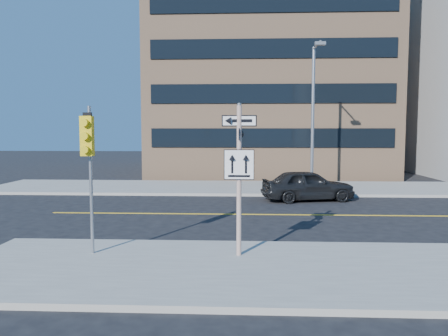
{
  "coord_description": "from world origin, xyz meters",
  "views": [
    {
      "loc": [
        0.13,
        -14.02,
        3.49
      ],
      "look_at": [
        -0.7,
        4.0,
        1.94
      ],
      "focal_mm": 35.0,
      "sensor_mm": 36.0,
      "label": 1
    }
  ],
  "objects_px": {
    "traffic_signal": "(88,148)",
    "streetlight_a": "(314,108)",
    "parked_car_a": "(308,185)",
    "sign_pole": "(239,171)"
  },
  "relations": [
    {
      "from": "traffic_signal",
      "to": "sign_pole",
      "type": "bearing_deg",
      "value": 2.11
    },
    {
      "from": "traffic_signal",
      "to": "streetlight_a",
      "type": "distance_m",
      "value": 15.72
    },
    {
      "from": "streetlight_a",
      "to": "sign_pole",
      "type": "bearing_deg",
      "value": -106.77
    },
    {
      "from": "traffic_signal",
      "to": "streetlight_a",
      "type": "xyz_separation_m",
      "value": [
        8.0,
        13.42,
        1.73
      ]
    },
    {
      "from": "parked_car_a",
      "to": "streetlight_a",
      "type": "distance_m",
      "value": 5.02
    },
    {
      "from": "traffic_signal",
      "to": "parked_car_a",
      "type": "relative_size",
      "value": 0.88
    },
    {
      "from": "traffic_signal",
      "to": "parked_car_a",
      "type": "xyz_separation_m",
      "value": [
        7.31,
        10.44,
        -2.25
      ]
    },
    {
      "from": "sign_pole",
      "to": "traffic_signal",
      "type": "xyz_separation_m",
      "value": [
        -4.0,
        -0.15,
        0.59
      ]
    },
    {
      "from": "parked_car_a",
      "to": "streetlight_a",
      "type": "relative_size",
      "value": 0.57
    },
    {
      "from": "sign_pole",
      "to": "streetlight_a",
      "type": "bearing_deg",
      "value": 73.23
    }
  ]
}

